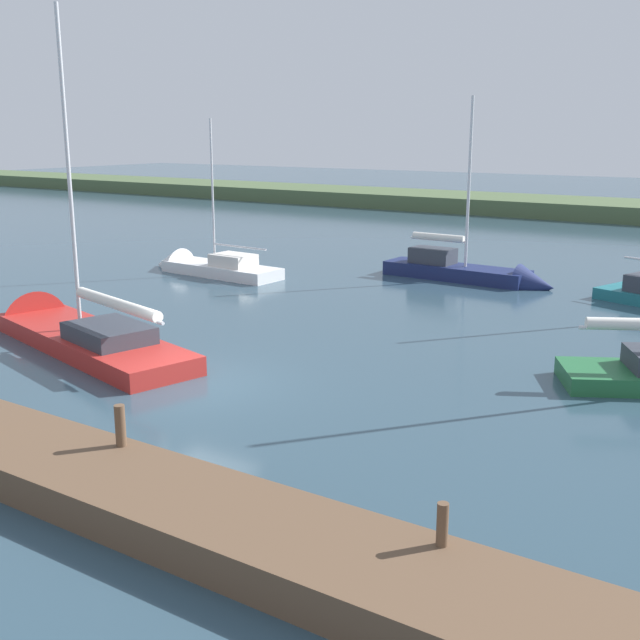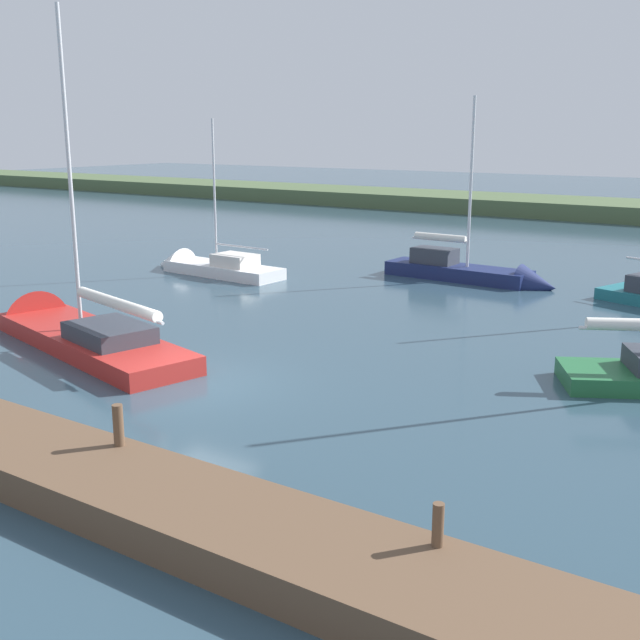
{
  "view_description": "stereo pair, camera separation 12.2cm",
  "coord_description": "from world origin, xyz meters",
  "px_view_note": "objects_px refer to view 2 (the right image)",
  "views": [
    {
      "loc": [
        -13.16,
        14.14,
        6.37
      ],
      "look_at": [
        -1.66,
        -3.27,
        1.26
      ],
      "focal_mm": 43.68,
      "sensor_mm": 36.0,
      "label": 1
    },
    {
      "loc": [
        -13.26,
        14.08,
        6.37
      ],
      "look_at": [
        -1.66,
        -3.27,
        1.26
      ],
      "focal_mm": 43.68,
      "sensor_mm": 36.0,
      "label": 2
    }
  ],
  "objects_px": {
    "sailboat_near_dock": "(206,269)",
    "sailboat_far_left": "(69,336)",
    "sailboat_inner_slip": "(475,276)",
    "mooring_post_near": "(438,525)",
    "mooring_post_far": "(118,425)"
  },
  "relations": [
    {
      "from": "mooring_post_far",
      "to": "sailboat_near_dock",
      "type": "distance_m",
      "value": 21.68
    },
    {
      "from": "mooring_post_near",
      "to": "sailboat_near_dock",
      "type": "distance_m",
      "value": 26.17
    },
    {
      "from": "mooring_post_near",
      "to": "mooring_post_far",
      "type": "bearing_deg",
      "value": 0.0
    },
    {
      "from": "mooring_post_near",
      "to": "sailboat_near_dock",
      "type": "height_order",
      "value": "sailboat_near_dock"
    },
    {
      "from": "mooring_post_near",
      "to": "sailboat_near_dock",
      "type": "bearing_deg",
      "value": -40.94
    },
    {
      "from": "mooring_post_far",
      "to": "sailboat_near_dock",
      "type": "height_order",
      "value": "sailboat_near_dock"
    },
    {
      "from": "sailboat_far_left",
      "to": "sailboat_inner_slip",
      "type": "relative_size",
      "value": 1.28
    },
    {
      "from": "sailboat_near_dock",
      "to": "sailboat_far_left",
      "type": "distance_m",
      "value": 12.08
    },
    {
      "from": "mooring_post_near",
      "to": "sailboat_far_left",
      "type": "height_order",
      "value": "sailboat_far_left"
    },
    {
      "from": "sailboat_far_left",
      "to": "mooring_post_far",
      "type": "bearing_deg",
      "value": 160.21
    },
    {
      "from": "mooring_post_near",
      "to": "sailboat_far_left",
      "type": "distance_m",
      "value": 16.44
    },
    {
      "from": "sailboat_far_left",
      "to": "sailboat_inner_slip",
      "type": "distance_m",
      "value": 17.44
    },
    {
      "from": "mooring_post_far",
      "to": "sailboat_far_left",
      "type": "relative_size",
      "value": 0.07
    },
    {
      "from": "sailboat_near_dock",
      "to": "sailboat_far_left",
      "type": "xyz_separation_m",
      "value": [
        -4.43,
        11.24,
        -0.02
      ]
    },
    {
      "from": "sailboat_near_dock",
      "to": "sailboat_inner_slip",
      "type": "height_order",
      "value": "sailboat_inner_slip"
    }
  ]
}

